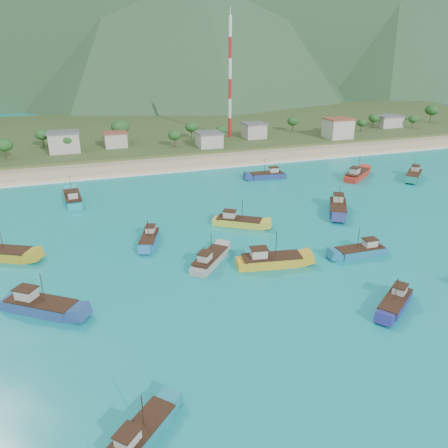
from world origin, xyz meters
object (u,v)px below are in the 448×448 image
object	(u,v)px
boat_20	(238,222)
boat_14	(270,261)
boat_2	(360,252)
boat_15	(73,199)
boat_9	(149,239)
boat_12	(210,260)
boat_5	(267,176)
boat_17	(0,254)
boat_22	(41,306)
boat_0	(395,303)
boat_21	(338,208)
boat_23	(357,175)
radio_tower	(230,79)
boat_8	(414,176)
boat_24	(140,436)

from	to	relation	value
boat_20	boat_14	bearing A→B (deg)	30.10
boat_2	boat_14	bearing A→B (deg)	86.78
boat_2	boat_15	distance (m)	67.82
boat_9	boat_12	size ratio (longest dim) A/B	1.00
boat_9	boat_5	bearing A→B (deg)	-120.95
boat_17	boat_22	world-z (taller)	boat_17
boat_0	boat_2	xyz separation A→B (m)	(5.37, 16.11, 0.06)
boat_15	boat_20	size ratio (longest dim) A/B	1.15
boat_0	boat_15	world-z (taller)	boat_15
boat_5	boat_21	size ratio (longest dim) A/B	0.91
boat_2	boat_22	size ratio (longest dim) A/B	0.88
boat_23	boat_17	bearing A→B (deg)	-112.45
radio_tower	boat_14	xyz separation A→B (m)	(-29.55, -103.70, -22.82)
boat_12	boat_14	xyz separation A→B (m)	(9.75, -4.01, 0.15)
boat_8	boat_20	bearing A→B (deg)	63.37
boat_14	boat_20	world-z (taller)	boat_14
boat_5	boat_15	size ratio (longest dim) A/B	0.89
boat_8	boat_21	world-z (taller)	boat_21
boat_0	boat_5	size ratio (longest dim) A/B	0.85
boat_15	boat_17	bearing A→B (deg)	-119.09
boat_0	boat_21	world-z (taller)	boat_21
boat_5	boat_9	bearing A→B (deg)	135.41
boat_17	boat_0	bearing A→B (deg)	85.27
boat_14	radio_tower	bearing A→B (deg)	173.40
boat_0	boat_8	size ratio (longest dim) A/B	0.88
boat_14	boat_21	xyz separation A→B (m)	(25.69, 19.23, 0.03)
boat_0	radio_tower	bearing A→B (deg)	-43.39
boat_23	boat_24	xyz separation A→B (m)	(-72.96, -70.18, -0.33)
boat_0	boat_20	xyz separation A→B (m)	(-10.66, 36.48, 0.14)
boat_24	boat_0	bearing A→B (deg)	62.76
radio_tower	boat_20	world-z (taller)	radio_tower
boat_2	boat_9	xyz separation A→B (m)	(-35.31, 18.11, -0.07)
boat_8	boat_22	distance (m)	105.46
radio_tower	boat_5	bearing A→B (deg)	-98.30
boat_12	boat_17	size ratio (longest dim) A/B	0.79
radio_tower	boat_8	xyz separation A→B (m)	(31.87, -67.86, -22.86)
boat_17	boat_23	bearing A→B (deg)	131.91
boat_22	boat_2	bearing A→B (deg)	126.70
boat_2	boat_17	bearing A→B (deg)	73.94
boat_9	boat_12	distance (m)	15.11
boat_22	boat_5	bearing A→B (deg)	167.44
boat_12	boat_24	size ratio (longest dim) A/B	1.13
radio_tower	boat_22	world-z (taller)	radio_tower
boat_0	boat_21	bearing A→B (deg)	-55.66
boat_9	boat_15	bearing A→B (deg)	-45.62
boat_0	boat_24	size ratio (longest dim) A/B	1.09
boat_14	boat_23	world-z (taller)	boat_23
boat_22	boat_23	world-z (taller)	boat_23
boat_20	boat_22	distance (m)	43.60
boat_9	boat_15	xyz separation A→B (m)	(-13.52, 28.95, 0.29)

